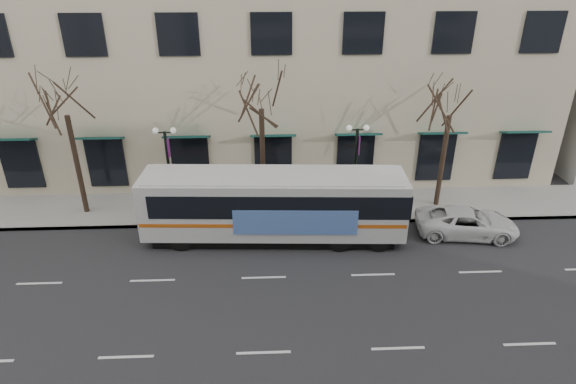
{
  "coord_description": "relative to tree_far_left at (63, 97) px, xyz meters",
  "views": [
    {
      "loc": [
        0.33,
        -15.57,
        13.11
      ],
      "look_at": [
        1.13,
        2.92,
        4.0
      ],
      "focal_mm": 30.0,
      "sensor_mm": 36.0,
      "label": 1
    }
  ],
  "objects": [
    {
      "name": "ground",
      "position": [
        10.0,
        -8.8,
        -6.7
      ],
      "size": [
        160.0,
        160.0,
        0.0
      ],
      "primitive_type": "plane",
      "color": "black",
      "rests_on": "ground"
    },
    {
      "name": "sidewalk_far",
      "position": [
        15.0,
        0.2,
        -6.62
      ],
      "size": [
        80.0,
        4.0,
        0.15
      ],
      "primitive_type": "cube",
      "color": "gray",
      "rests_on": "ground"
    },
    {
      "name": "tree_far_left",
      "position": [
        0.0,
        0.0,
        0.0
      ],
      "size": [
        3.6,
        3.6,
        8.34
      ],
      "color": "black",
      "rests_on": "ground"
    },
    {
      "name": "tree_far_mid",
      "position": [
        10.0,
        0.0,
        0.21
      ],
      "size": [
        3.6,
        3.6,
        8.55
      ],
      "color": "black",
      "rests_on": "ground"
    },
    {
      "name": "tree_far_right",
      "position": [
        20.0,
        0.0,
        -0.28
      ],
      "size": [
        3.6,
        3.6,
        8.06
      ],
      "color": "black",
      "rests_on": "ground"
    },
    {
      "name": "lamp_post_left",
      "position": [
        5.01,
        -0.6,
        -3.75
      ],
      "size": [
        1.22,
        0.45,
        5.21
      ],
      "color": "black",
      "rests_on": "ground"
    },
    {
      "name": "lamp_post_right",
      "position": [
        15.01,
        -0.6,
        -3.75
      ],
      "size": [
        1.22,
        0.45,
        5.21
      ],
      "color": "black",
      "rests_on": "ground"
    },
    {
      "name": "city_bus",
      "position": [
        10.62,
        -3.01,
        -4.76
      ],
      "size": [
        13.2,
        3.52,
        3.55
      ],
      "rotation": [
        0.0,
        0.0,
        -0.05
      ],
      "color": "silver",
      "rests_on": "ground"
    },
    {
      "name": "white_pickup",
      "position": [
        20.53,
        -3.16,
        -5.98
      ],
      "size": [
        5.4,
        2.98,
        1.43
      ],
      "primitive_type": "imported",
      "rotation": [
        0.0,
        0.0,
        1.45
      ],
      "color": "silver",
      "rests_on": "ground"
    }
  ]
}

